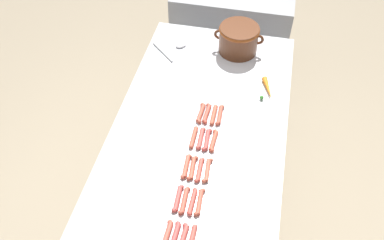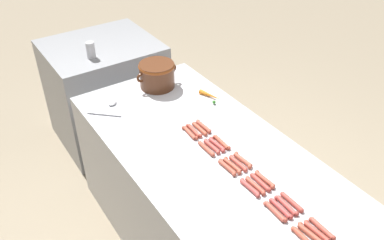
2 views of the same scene
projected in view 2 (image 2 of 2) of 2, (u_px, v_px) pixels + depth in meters
The scene contains 30 objects.
griddle_counter at pixel (210, 206), 2.49m from camera, with size 0.91×1.98×0.85m.
back_cabinet at pixel (106, 92), 3.52m from camera, with size 0.88×0.76×0.90m, color #939599.
hot_dog_1 at pixel (304, 238), 1.76m from camera, with size 0.03×0.15×0.02m.
hot_dog_2 at pixel (275, 212), 1.89m from camera, with size 0.03×0.15×0.02m.
hot_dog_3 at pixel (250, 188), 2.01m from camera, with size 0.03×0.15×0.02m.
hot_dog_4 at pixel (227, 167), 2.13m from camera, with size 0.03×0.15×0.02m.
hot_dog_5 at pixel (206, 149), 2.26m from camera, with size 0.02×0.15×0.02m.
hot_dog_6 at pixel (190, 133), 2.38m from camera, with size 0.03×0.15×0.02m.
hot_dog_8 at pixel (310, 234), 1.78m from camera, with size 0.03×0.15×0.02m.
hot_dog_9 at pixel (281, 208), 1.90m from camera, with size 0.03×0.15×0.02m.
hot_dog_10 at pixel (255, 186), 2.02m from camera, with size 0.03×0.15×0.02m.
hot_dog_11 at pixel (232, 165), 2.15m from camera, with size 0.03×0.15×0.02m.
hot_dog_12 at pixel (212, 146), 2.28m from camera, with size 0.03×0.15×0.02m.
hot_dog_13 at pixel (194, 131), 2.39m from camera, with size 0.03×0.15×0.02m.
hot_dog_15 at pixel (316, 232), 1.79m from camera, with size 0.03×0.15×0.02m.
hot_dog_16 at pixel (286, 205), 1.92m from camera, with size 0.03×0.15×0.02m.
hot_dog_17 at pixel (260, 182), 2.04m from camera, with size 0.03×0.15×0.02m.
hot_dog_18 at pixel (238, 163), 2.16m from camera, with size 0.03×0.15×0.02m.
hot_dog_19 at pixel (217, 145), 2.29m from camera, with size 0.03×0.15×0.02m.
hot_dog_20 at pixel (200, 129), 2.41m from camera, with size 0.03×0.15×0.02m.
hot_dog_22 at pixel (322, 228), 1.81m from camera, with size 0.03×0.15×0.02m.
hot_dog_23 at pixel (292, 202), 1.93m from camera, with size 0.02×0.15×0.02m.
hot_dog_24 at pixel (265, 179), 2.06m from camera, with size 0.03×0.15×0.02m.
hot_dog_25 at pixel (243, 160), 2.18m from camera, with size 0.03×0.15×0.02m.
hot_dog_26 at pixel (222, 142), 2.31m from camera, with size 0.03×0.15×0.02m.
hot_dog_27 at pixel (203, 126), 2.43m from camera, with size 0.03×0.15×0.02m.
bean_pot at pixel (157, 74), 2.78m from camera, with size 0.31×0.25×0.17m.
serving_spoon at pixel (110, 107), 2.61m from camera, with size 0.22×0.21×0.02m.
carrot at pixel (211, 96), 2.70m from camera, with size 0.09×0.18×0.03m.
soda_can at pixel (91, 50), 3.03m from camera, with size 0.07×0.07×0.12m.
Camera 2 is at (-1.05, -1.38, 2.30)m, focal length 38.03 mm.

